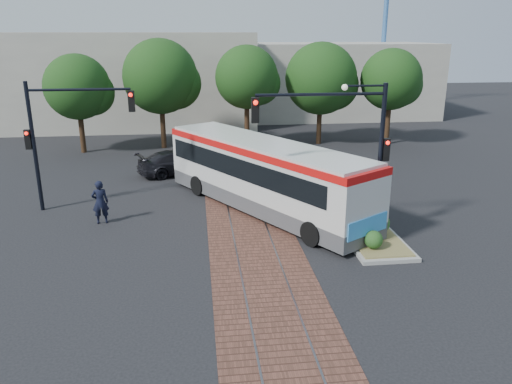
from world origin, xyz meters
TOP-DOWN VIEW (x-y plane):
  - ground at (0.00, 0.00)m, footprint 120.00×120.00m
  - trackbed at (0.00, 4.00)m, footprint 3.60×40.00m
  - tree_row at (1.21, 16.42)m, footprint 26.40×5.60m
  - warehouses at (-0.53, 28.75)m, footprint 40.00×13.00m
  - crane at (18.00, 34.00)m, footprint 8.00×0.50m
  - city_bus at (0.91, 2.78)m, footprint 8.69×11.75m
  - traffic_island at (4.82, -0.90)m, footprint 2.20×5.20m
  - signal_pole_main at (3.86, -0.81)m, footprint 5.49×0.46m
  - signal_pole_left at (-8.37, 4.00)m, footprint 4.99×0.34m
  - officer at (-6.40, 1.89)m, footprint 0.78×0.58m
  - parked_car at (-3.22, 9.65)m, footprint 5.23×3.70m

SIDE VIEW (x-z plane):
  - ground at x=0.00m, z-range 0.00..0.00m
  - trackbed at x=0.00m, z-range 0.00..0.02m
  - traffic_island at x=4.82m, z-range -0.24..0.89m
  - parked_car at x=-3.22m, z-range 0.00..1.41m
  - officer at x=-6.40m, z-range 0.00..1.95m
  - city_bus at x=0.91m, z-range 0.19..3.47m
  - warehouses at x=-0.53m, z-range -0.19..7.81m
  - signal_pole_left at x=-8.37m, z-range 0.86..6.86m
  - signal_pole_main at x=3.86m, z-range 1.16..7.16m
  - tree_row at x=1.21m, z-range 1.01..8.69m
  - crane at x=18.00m, z-range 1.88..19.88m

